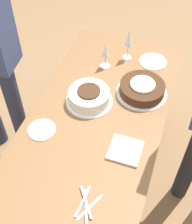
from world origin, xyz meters
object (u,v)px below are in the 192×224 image
Objects in this scene: cake_front_chocolate at (142,89)px; wine_glass_far at (129,40)px; wine_glass_near at (106,52)px; cake_center_white at (89,96)px.

wine_glass_far reaches higher than cake_front_chocolate.
wine_glass_far is at bearing 30.22° from cake_front_chocolate.
wine_glass_near is at bearing 138.41° from wine_glass_far.
cake_front_chocolate is 1.69× the size of wine_glass_near.
wine_glass_far reaches higher than wine_glass_near.
cake_center_white is 1.52× the size of wine_glass_near.
cake_center_white is at bearing 121.16° from cake_front_chocolate.
cake_front_chocolate is 0.37m from wine_glass_far.
wine_glass_far is (0.13, -0.12, 0.03)m from wine_glass_near.
cake_front_chocolate is 0.35m from wine_glass_near.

